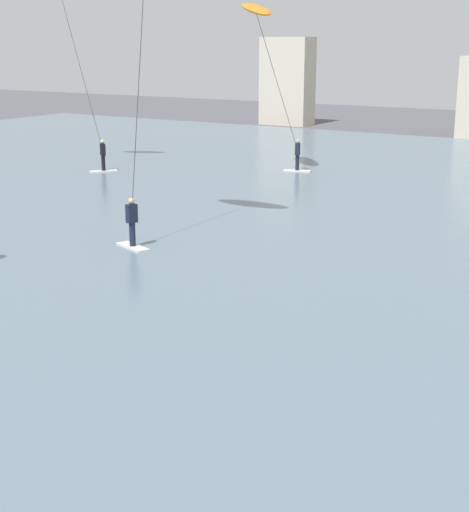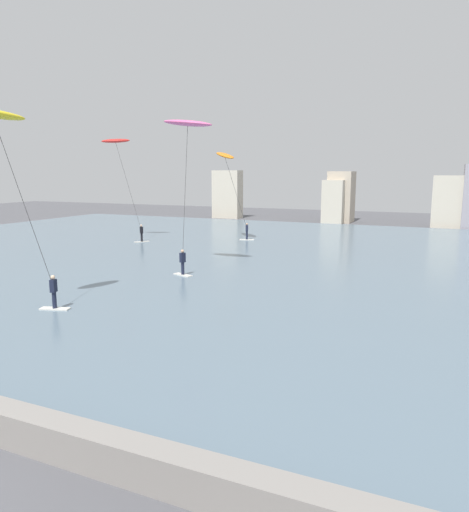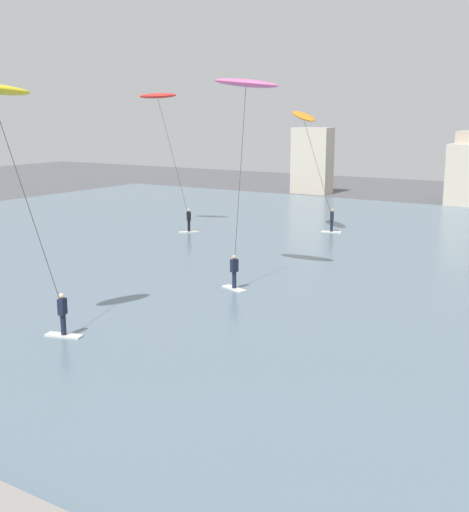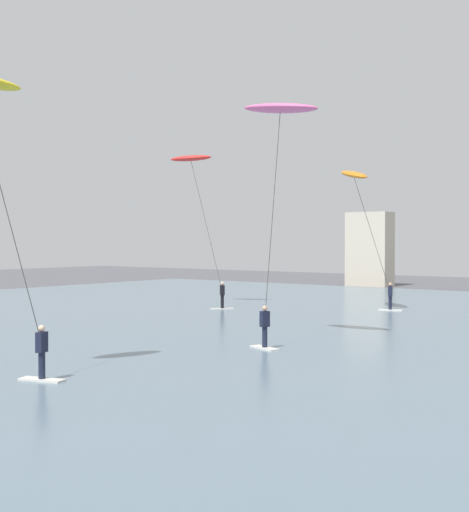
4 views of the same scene
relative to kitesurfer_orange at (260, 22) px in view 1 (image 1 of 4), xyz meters
The scene contains 3 objects.
water_bay 13.30m from the kitesurfer_orange, 31.77° to the right, with size 84.00×52.00×0.10m, color slate.
kitesurfer_orange is the anchor object (origin of this frame).
kitesurfer_red 10.29m from the kitesurfer_orange, 162.79° to the right, with size 5.00×2.19×9.62m.
Camera 1 is at (10.03, 2.30, 6.62)m, focal length 54.55 mm.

